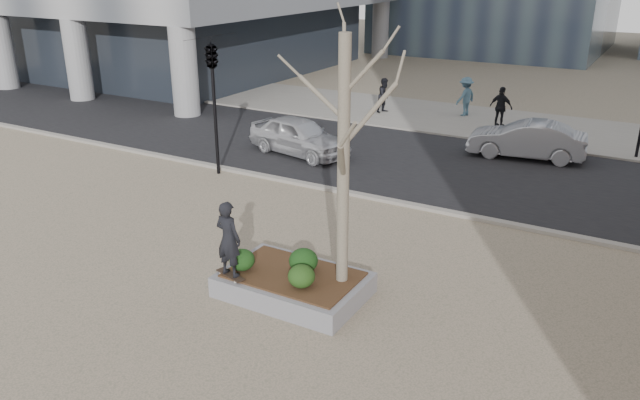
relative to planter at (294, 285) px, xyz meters
The scene contains 17 objects.
ground 1.02m from the planter, behind, with size 120.00×120.00×0.00m, color gray.
street 10.05m from the planter, 95.71° to the left, with size 60.00×8.00×0.02m, color black.
far_sidewalk 17.03m from the planter, 93.37° to the left, with size 60.00×6.00×0.02m, color gray.
planter is the anchor object (origin of this frame).
planter_mulch 0.25m from the planter, ahead, with size 2.70×1.70×0.04m, color #382314.
sycamore_tree 3.71m from the planter, 16.70° to the left, with size 2.80×2.80×6.60m, color gray, non-canonical shape.
shrub_left 1.22m from the planter, 159.92° to the right, with size 0.55×0.55×0.46m, color #133410.
shrub_middle 0.58m from the planter, 52.63° to the left, with size 0.62×0.62×0.53m, color black.
shrub_right 0.77m from the planter, 41.28° to the right, with size 0.56×0.56×0.47m, color #1B3B12.
skateboard 1.35m from the planter, 146.11° to the right, with size 0.78×0.20×0.07m, color black, non-canonical shape.
skateboarder 1.74m from the planter, 146.11° to the right, with size 0.60×0.39×1.64m, color black.
police_car 10.27m from the planter, 120.98° to the left, with size 1.62×4.03×1.37m, color silver.
car_silver 12.65m from the planter, 80.87° to the left, with size 1.42×4.06×1.34m, color #97989F.
pedestrian_a 17.39m from the planter, 108.04° to the left, with size 0.77×0.60×1.59m, color black.
pedestrian_b 17.87m from the planter, 96.19° to the left, with size 1.13×0.65×1.75m, color #436478.
pedestrian_c 16.44m from the planter, 89.87° to the left, with size 1.01×0.42×1.72m, color black.
traffic_light_near 8.82m from the planter, 139.25° to the left, with size 0.60×2.48×4.50m, color black, non-canonical shape.
Camera 1 is at (7.34, -9.90, 6.70)m, focal length 35.00 mm.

